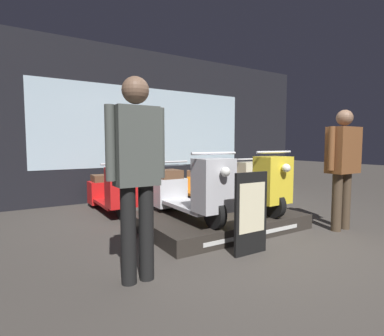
{
  "coord_description": "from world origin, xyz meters",
  "views": [
    {
      "loc": [
        -2.69,
        -2.37,
        1.19
      ],
      "look_at": [
        -0.07,
        1.88,
        0.79
      ],
      "focal_mm": 28.0,
      "sensor_mm": 36.0,
      "label": 1
    }
  ],
  "objects_px": {
    "scooter_backrow_2": "(197,184)",
    "scooter_backrow_1": "(157,187)",
    "scooter_backrow_0": "(111,191)",
    "scooter_backrow_3": "(231,181)",
    "person_right_browsing": "(343,159)",
    "scooter_display_left": "(189,191)",
    "person_left_browsing": "(137,166)",
    "price_sign_board": "(251,213)",
    "scooter_display_right": "(244,185)"
  },
  "relations": [
    {
      "from": "scooter_backrow_2",
      "to": "scooter_backrow_1",
      "type": "bearing_deg",
      "value": 180.0
    },
    {
      "from": "scooter_backrow_0",
      "to": "scooter_backrow_2",
      "type": "distance_m",
      "value": 1.77
    },
    {
      "from": "scooter_backrow_3",
      "to": "person_right_browsing",
      "type": "distance_m",
      "value": 2.79
    },
    {
      "from": "person_right_browsing",
      "to": "scooter_backrow_3",
      "type": "bearing_deg",
      "value": 84.59
    },
    {
      "from": "scooter_display_left",
      "to": "person_right_browsing",
      "type": "bearing_deg",
      "value": -28.25
    },
    {
      "from": "person_right_browsing",
      "to": "person_left_browsing",
      "type": "bearing_deg",
      "value": -180.0
    },
    {
      "from": "scooter_backrow_0",
      "to": "scooter_backrow_2",
      "type": "xyz_separation_m",
      "value": [
        1.77,
        0.0,
        0.0
      ]
    },
    {
      "from": "price_sign_board",
      "to": "scooter_backrow_3",
      "type": "bearing_deg",
      "value": 54.54
    },
    {
      "from": "scooter_display_right",
      "to": "scooter_backrow_0",
      "type": "height_order",
      "value": "scooter_display_right"
    },
    {
      "from": "scooter_display_left",
      "to": "scooter_backrow_3",
      "type": "relative_size",
      "value": 1.0
    },
    {
      "from": "scooter_backrow_2",
      "to": "price_sign_board",
      "type": "distance_m",
      "value": 2.95
    },
    {
      "from": "scooter_backrow_0",
      "to": "person_left_browsing",
      "type": "height_order",
      "value": "person_left_browsing"
    },
    {
      "from": "scooter_backrow_2",
      "to": "person_right_browsing",
      "type": "relative_size",
      "value": 0.99
    },
    {
      "from": "scooter_display_left",
      "to": "scooter_backrow_2",
      "type": "bearing_deg",
      "value": 54.4
    },
    {
      "from": "scooter_display_left",
      "to": "scooter_display_right",
      "type": "height_order",
      "value": "same"
    },
    {
      "from": "scooter_display_right",
      "to": "scooter_backrow_1",
      "type": "height_order",
      "value": "scooter_display_right"
    },
    {
      "from": "person_right_browsing",
      "to": "scooter_display_left",
      "type": "bearing_deg",
      "value": 151.75
    },
    {
      "from": "scooter_display_right",
      "to": "scooter_backrow_1",
      "type": "bearing_deg",
      "value": 110.36
    },
    {
      "from": "scooter_display_right",
      "to": "scooter_backrow_2",
      "type": "xyz_separation_m",
      "value": [
        0.25,
        1.71,
        -0.2
      ]
    },
    {
      "from": "scooter_backrow_3",
      "to": "person_right_browsing",
      "type": "height_order",
      "value": "person_right_browsing"
    },
    {
      "from": "scooter_display_left",
      "to": "scooter_backrow_3",
      "type": "bearing_deg",
      "value": 39.05
    },
    {
      "from": "scooter_display_left",
      "to": "person_left_browsing",
      "type": "xyz_separation_m",
      "value": [
        -1.11,
        -1.0,
        0.44
      ]
    },
    {
      "from": "scooter_display_left",
      "to": "person_left_browsing",
      "type": "height_order",
      "value": "person_left_browsing"
    },
    {
      "from": "scooter_backrow_3",
      "to": "price_sign_board",
      "type": "xyz_separation_m",
      "value": [
        -1.96,
        -2.75,
        0.08
      ]
    },
    {
      "from": "person_left_browsing",
      "to": "price_sign_board",
      "type": "distance_m",
      "value": 1.39
    },
    {
      "from": "scooter_display_right",
      "to": "scooter_backrow_2",
      "type": "relative_size",
      "value": 1.0
    },
    {
      "from": "scooter_backrow_1",
      "to": "person_right_browsing",
      "type": "bearing_deg",
      "value": -60.8
    },
    {
      "from": "scooter_backrow_0",
      "to": "scooter_display_left",
      "type": "bearing_deg",
      "value": -72.36
    },
    {
      "from": "scooter_backrow_3",
      "to": "scooter_backrow_1",
      "type": "bearing_deg",
      "value": 180.0
    },
    {
      "from": "scooter_display_left",
      "to": "person_left_browsing",
      "type": "bearing_deg",
      "value": -138.14
    },
    {
      "from": "scooter_backrow_0",
      "to": "price_sign_board",
      "type": "bearing_deg",
      "value": -75.64
    },
    {
      "from": "price_sign_board",
      "to": "scooter_display_right",
      "type": "bearing_deg",
      "value": 51.52
    },
    {
      "from": "scooter_backrow_3",
      "to": "person_left_browsing",
      "type": "height_order",
      "value": "person_left_browsing"
    },
    {
      "from": "scooter_backrow_0",
      "to": "scooter_backrow_1",
      "type": "height_order",
      "value": "same"
    },
    {
      "from": "scooter_backrow_2",
      "to": "person_left_browsing",
      "type": "bearing_deg",
      "value": -130.8
    },
    {
      "from": "scooter_backrow_0",
      "to": "scooter_backrow_3",
      "type": "height_order",
      "value": "same"
    },
    {
      "from": "scooter_backrow_2",
      "to": "scooter_backrow_3",
      "type": "relative_size",
      "value": 1.0
    },
    {
      "from": "scooter_backrow_2",
      "to": "person_right_browsing",
      "type": "height_order",
      "value": "person_right_browsing"
    },
    {
      "from": "person_left_browsing",
      "to": "scooter_backrow_2",
      "type": "bearing_deg",
      "value": 49.2
    },
    {
      "from": "scooter_backrow_1",
      "to": "person_right_browsing",
      "type": "distance_m",
      "value": 3.17
    },
    {
      "from": "scooter_backrow_3",
      "to": "person_left_browsing",
      "type": "distance_m",
      "value": 4.26
    },
    {
      "from": "scooter_display_left",
      "to": "price_sign_board",
      "type": "height_order",
      "value": "scooter_display_left"
    },
    {
      "from": "person_right_browsing",
      "to": "price_sign_board",
      "type": "relative_size",
      "value": 1.85
    },
    {
      "from": "scooter_backrow_0",
      "to": "person_left_browsing",
      "type": "bearing_deg",
      "value": -101.84
    },
    {
      "from": "scooter_display_left",
      "to": "price_sign_board",
      "type": "bearing_deg",
      "value": -81.3
    },
    {
      "from": "scooter_display_right",
      "to": "scooter_display_left",
      "type": "bearing_deg",
      "value": 180.0
    },
    {
      "from": "scooter_backrow_1",
      "to": "scooter_backrow_0",
      "type": "bearing_deg",
      "value": 180.0
    },
    {
      "from": "scooter_backrow_1",
      "to": "person_right_browsing",
      "type": "xyz_separation_m",
      "value": [
        1.52,
        -2.71,
        0.61
      ]
    },
    {
      "from": "person_right_browsing",
      "to": "price_sign_board",
      "type": "distance_m",
      "value": 1.78
    },
    {
      "from": "scooter_backrow_0",
      "to": "person_left_browsing",
      "type": "xyz_separation_m",
      "value": [
        -0.57,
        -2.71,
        0.64
      ]
    }
  ]
}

